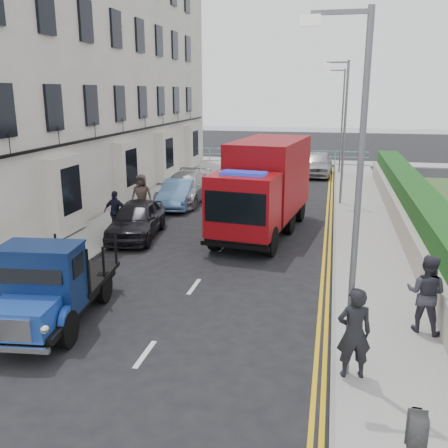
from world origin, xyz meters
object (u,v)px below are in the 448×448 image
at_px(lamp_near, 352,183).
at_px(pedestrian_east_near, 354,333).
at_px(parked_car_front, 137,219).
at_px(lamp_mid, 342,125).
at_px(bedford_lorry, 46,291).
at_px(red_lorry, 264,185).
at_px(lamp_far, 341,115).

xyz_separation_m(lamp_near, pedestrian_east_near, (0.22, -0.11, -2.94)).
distance_m(lamp_near, parked_car_front, 12.00).
bearing_deg(lamp_mid, bedford_lorry, -114.09).
relative_size(red_lorry, pedestrian_east_near, 3.90).
bearing_deg(parked_car_front, pedestrian_east_near, -54.55).
height_order(parked_car_front, pedestrian_east_near, pedestrian_east_near).
distance_m(bedford_lorry, parked_car_front, 7.96).
bearing_deg(lamp_near, parked_car_front, 132.33).
xyz_separation_m(lamp_far, bedford_lorry, (-6.87, -25.36, -3.01)).
bearing_deg(pedestrian_east_near, red_lorry, -84.61).
bearing_deg(lamp_near, lamp_far, 90.00).
bearing_deg(lamp_near, lamp_mid, 90.00).
distance_m(lamp_near, lamp_mid, 16.00).
bearing_deg(red_lorry, lamp_mid, 69.80).
bearing_deg(bedford_lorry, red_lorry, 61.32).
height_order(lamp_mid, bedford_lorry, lamp_mid).
xyz_separation_m(lamp_near, lamp_mid, (0.00, 16.00, 0.00)).
bearing_deg(lamp_far, parked_car_front, -114.01).
bearing_deg(lamp_near, bedford_lorry, 174.71).
height_order(lamp_mid, pedestrian_east_near, lamp_mid).
xyz_separation_m(bedford_lorry, red_lorry, (3.89, 9.62, 0.98)).
height_order(red_lorry, pedestrian_east_near, red_lorry).
height_order(red_lorry, parked_car_front, red_lorry).
xyz_separation_m(lamp_mid, bedford_lorry, (-6.87, -15.36, -3.01)).
height_order(lamp_far, parked_car_front, lamp_far).
relative_size(lamp_mid, lamp_far, 1.00).
relative_size(lamp_near, lamp_mid, 1.00).
distance_m(lamp_far, parked_car_front, 19.39).
bearing_deg(lamp_far, lamp_mid, -90.00).
xyz_separation_m(lamp_near, red_lorry, (-2.98, 10.26, -2.03)).
distance_m(red_lorry, pedestrian_east_near, 10.89).
height_order(lamp_near, pedestrian_east_near, lamp_near).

